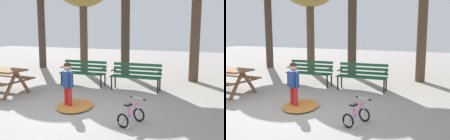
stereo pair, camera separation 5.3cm
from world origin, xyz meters
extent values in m
plane|color=gray|center=(0.00, 0.00, 0.00)|extent=(36.00, 36.00, 0.00)
cube|color=brown|center=(-2.83, 1.55, 0.45)|extent=(1.81, 0.35, 0.04)
cube|color=brown|center=(-2.10, 0.71, 0.36)|extent=(0.09, 0.57, 0.76)
cube|color=brown|center=(-2.07, 1.21, 0.36)|extent=(0.09, 0.57, 0.76)
cube|color=brown|center=(-2.08, 0.96, 0.42)|extent=(0.15, 1.10, 0.04)
cube|color=#195133|center=(-1.01, 3.16, 0.44)|extent=(1.60, 0.11, 0.03)
cube|color=#195133|center=(-1.01, 3.04, 0.44)|extent=(1.60, 0.11, 0.03)
cube|color=#195133|center=(-1.00, 2.92, 0.44)|extent=(1.60, 0.11, 0.03)
cube|color=#195133|center=(-1.00, 2.80, 0.44)|extent=(1.60, 0.11, 0.03)
cube|color=#195133|center=(-1.01, 3.20, 0.54)|extent=(1.60, 0.08, 0.09)
cube|color=#195133|center=(-1.01, 3.20, 0.67)|extent=(1.60, 0.08, 0.09)
cube|color=#195133|center=(-1.01, 3.20, 0.81)|extent=(1.60, 0.08, 0.09)
cylinder|color=black|center=(-0.25, 2.84, 0.22)|extent=(0.05, 0.05, 0.44)
cylinder|color=black|center=(-0.26, 3.20, 0.22)|extent=(0.05, 0.05, 0.44)
cube|color=black|center=(-0.25, 3.02, 0.62)|extent=(0.05, 0.40, 0.03)
cylinder|color=black|center=(-1.75, 2.80, 0.22)|extent=(0.05, 0.05, 0.44)
cylinder|color=black|center=(-1.76, 3.16, 0.22)|extent=(0.05, 0.05, 0.44)
cube|color=black|center=(-1.75, 2.98, 0.62)|extent=(0.05, 0.40, 0.03)
cube|color=#195133|center=(0.89, 3.16, 0.44)|extent=(1.60, 0.13, 0.03)
cube|color=#195133|center=(0.89, 3.04, 0.44)|extent=(1.60, 0.13, 0.03)
cube|color=#195133|center=(0.90, 2.92, 0.44)|extent=(1.60, 0.13, 0.03)
cube|color=#195133|center=(0.90, 2.80, 0.44)|extent=(1.60, 0.13, 0.03)
cube|color=#195133|center=(0.89, 3.20, 0.54)|extent=(1.60, 0.11, 0.09)
cube|color=#195133|center=(0.89, 3.20, 0.67)|extent=(1.60, 0.11, 0.09)
cube|color=#195133|center=(0.89, 3.20, 0.81)|extent=(1.60, 0.11, 0.09)
cylinder|color=black|center=(1.65, 2.85, 0.22)|extent=(0.05, 0.05, 0.44)
cylinder|color=black|center=(1.64, 3.21, 0.22)|extent=(0.05, 0.05, 0.44)
cube|color=black|center=(1.64, 3.03, 0.62)|extent=(0.06, 0.40, 0.03)
cylinder|color=black|center=(0.15, 2.79, 0.22)|extent=(0.05, 0.05, 0.44)
cylinder|color=black|center=(0.14, 3.15, 0.22)|extent=(0.05, 0.05, 0.44)
cube|color=black|center=(0.15, 2.97, 0.62)|extent=(0.06, 0.40, 0.03)
cylinder|color=red|center=(-0.01, 0.49, 0.26)|extent=(0.10, 0.10, 0.53)
cube|color=black|center=(-0.01, 0.49, 0.03)|extent=(0.16, 0.18, 0.06)
cylinder|color=red|center=(-0.17, 0.58, 0.26)|extent=(0.10, 0.10, 0.53)
cube|color=black|center=(-0.17, 0.58, 0.03)|extent=(0.16, 0.18, 0.06)
cube|color=navy|center=(-0.09, 0.53, 0.72)|extent=(0.32, 0.27, 0.39)
sphere|color=tan|center=(-0.09, 0.53, 1.03)|extent=(0.20, 0.20, 0.20)
sphere|color=black|center=(-0.09, 0.53, 1.06)|extent=(0.19, 0.19, 0.19)
cylinder|color=navy|center=(0.07, 0.44, 0.74)|extent=(0.08, 0.08, 0.37)
cylinder|color=navy|center=(-0.25, 0.62, 0.74)|extent=(0.08, 0.08, 0.37)
torus|color=black|center=(1.84, 0.24, 0.15)|extent=(0.29, 0.14, 0.30)
cylinder|color=silver|center=(1.84, 0.24, 0.15)|extent=(0.06, 0.06, 0.04)
torus|color=black|center=(1.65, -0.24, 0.15)|extent=(0.29, 0.14, 0.30)
cylinder|color=silver|center=(1.65, -0.24, 0.15)|extent=(0.06, 0.06, 0.04)
torus|color=white|center=(1.55, -0.21, 0.05)|extent=(0.11, 0.06, 0.11)
torus|color=white|center=(1.75, -0.28, 0.05)|extent=(0.11, 0.06, 0.11)
cylinder|color=pink|center=(1.77, 0.07, 0.32)|extent=(0.14, 0.30, 0.32)
cylinder|color=pink|center=(1.72, -0.08, 0.30)|extent=(0.06, 0.08, 0.27)
cylinder|color=pink|center=(1.69, -0.15, 0.16)|extent=(0.10, 0.20, 0.05)
cylinder|color=silver|center=(1.83, 0.22, 0.31)|extent=(0.06, 0.08, 0.32)
cylinder|color=pink|center=(1.77, 0.05, 0.42)|extent=(0.15, 0.31, 0.05)
cube|color=black|center=(1.71, -0.10, 0.45)|extent=(0.15, 0.19, 0.04)
cylinder|color=silver|center=(1.82, 0.20, 0.52)|extent=(0.33, 0.14, 0.02)
cylinder|color=black|center=(1.66, 0.26, 0.52)|extent=(0.06, 0.05, 0.04)
cylinder|color=black|center=(1.98, 0.14, 0.52)|extent=(0.06, 0.05, 0.04)
ellipsoid|color=#B26B2D|center=(0.04, 0.66, 0.04)|extent=(1.24, 1.50, 0.07)
cylinder|color=#423328|center=(-4.97, 6.09, 1.75)|extent=(0.35, 0.35, 3.49)
cylinder|color=brown|center=(-2.36, 5.63, 1.54)|extent=(0.34, 0.34, 3.08)
cylinder|color=#423328|center=(-0.32, 5.44, 1.94)|extent=(0.36, 0.36, 3.87)
cylinder|color=brown|center=(2.45, 5.24, 1.80)|extent=(0.35, 0.35, 3.61)
camera|label=1|loc=(3.41, -5.10, 1.99)|focal=43.26mm
camera|label=2|loc=(3.46, -5.08, 1.99)|focal=43.26mm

